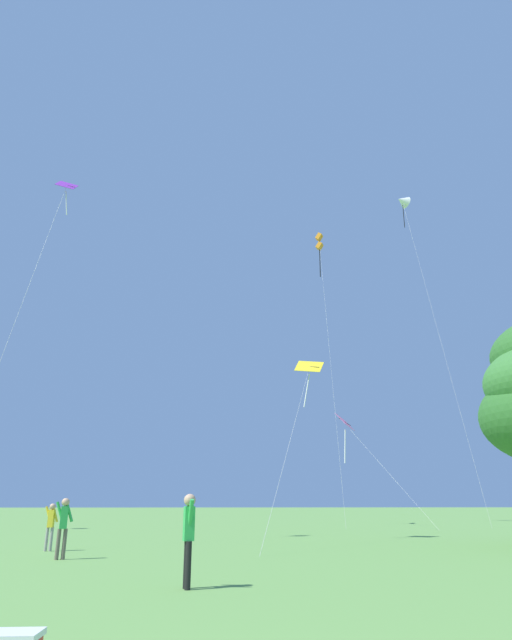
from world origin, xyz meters
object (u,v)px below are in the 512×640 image
object	(u,v)px
person_in_red_shirt	(51,522)
kite_white_distant	(402,201)
kite_yellow_diamond	(308,375)
person_near_tree	(63,522)
person_far_back	(189,531)
kite_pink_low	(346,430)
kite_purple_streamer	(61,204)
kite_orange_box	(319,244)

from	to	relation	value
person_in_red_shirt	kite_white_distant	bearing A→B (deg)	45.96
kite_yellow_diamond	person_in_red_shirt	xyz separation A→B (m)	(-10.19, -4.98, -6.66)
person_near_tree	person_far_back	size ratio (longest dim) A/B	0.98
kite_pink_low	person_in_red_shirt	bearing A→B (deg)	-125.05
kite_white_distant	kite_purple_streamer	distance (m)	35.63
kite_pink_low	person_far_back	bearing A→B (deg)	-108.56
kite_white_distant	person_in_red_shirt	size ratio (longest dim) A/B	19.17
kite_orange_box	person_near_tree	distance (m)	39.58
kite_orange_box	kite_pink_low	bearing A→B (deg)	-63.04
kite_purple_streamer	kite_pink_low	size ratio (longest dim) A/B	1.71
person_in_red_shirt	kite_yellow_diamond	bearing A→B (deg)	26.03
person_far_back	kite_white_distant	bearing A→B (deg)	61.62
person_near_tree	kite_yellow_diamond	bearing A→B (deg)	41.72
kite_white_distant	kite_pink_low	xyz separation A→B (m)	(-7.11, -1.05, -22.37)
kite_orange_box	person_in_red_shirt	xyz separation A→B (m)	(-15.03, -25.13, -24.30)
kite_purple_streamer	kite_orange_box	distance (m)	29.39
kite_orange_box	person_near_tree	size ratio (longest dim) A/B	15.12
kite_orange_box	person_in_red_shirt	bearing A→B (deg)	-120.89
kite_pink_low	person_in_red_shirt	distance (m)	28.77
kite_orange_box	person_far_back	distance (m)	42.93
kite_purple_streamer	kite_pink_low	world-z (taller)	kite_purple_streamer
kite_purple_streamer	person_far_back	distance (m)	20.75
kite_purple_streamer	kite_orange_box	bearing A→B (deg)	51.44
person_near_tree	person_in_red_shirt	size ratio (longest dim) A/B	1.10
kite_orange_box	person_far_back	xyz separation A→B (m)	(-9.65, -34.13, -24.18)
kite_yellow_diamond	person_near_tree	bearing A→B (deg)	-138.28
kite_yellow_diamond	kite_pink_low	bearing A→B (deg)	71.77
kite_purple_streamer	person_in_red_shirt	world-z (taller)	kite_purple_streamer
kite_pink_low	person_near_tree	world-z (taller)	kite_pink_low
person_near_tree	person_in_red_shirt	xyz separation A→B (m)	(-1.25, 3.00, -0.10)
kite_purple_streamer	kite_orange_box	world-z (taller)	kite_orange_box
kite_pink_low	person_far_back	world-z (taller)	kite_pink_low
kite_pink_low	person_in_red_shirt	size ratio (longest dim) A/B	6.51
kite_white_distant	person_far_back	world-z (taller)	kite_white_distant
kite_white_distant	kite_orange_box	size ratio (longest dim) A/B	1.15
person_far_back	kite_pink_low	bearing A→B (deg)	71.44
kite_white_distant	kite_yellow_diamond	world-z (taller)	kite_white_distant
kite_purple_streamer	person_in_red_shirt	xyz separation A→B (m)	(2.32, -3.36, -14.89)
kite_purple_streamer	person_far_back	bearing A→B (deg)	-58.07
kite_orange_box	kite_pink_low	distance (m)	18.17
kite_white_distant	kite_purple_streamer	world-z (taller)	kite_white_distant
kite_yellow_diamond	kite_orange_box	xyz separation A→B (m)	(4.84, 20.15, 17.64)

